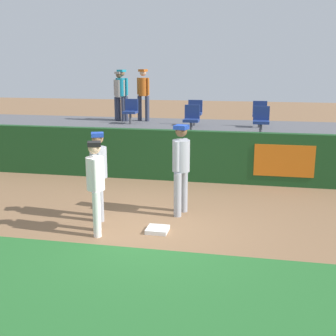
{
  "coord_description": "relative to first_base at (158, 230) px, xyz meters",
  "views": [
    {
      "loc": [
        1.96,
        -7.63,
        3.07
      ],
      "look_at": [
        0.25,
        0.9,
        1.0
      ],
      "focal_mm": 46.72,
      "sensor_mm": 36.0,
      "label": 1
    }
  ],
  "objects": [
    {
      "name": "spectator_capped",
      "position": [
        -3.1,
        7.62,
        2.03
      ],
      "size": [
        0.46,
        0.43,
        1.75
      ],
      "rotation": [
        0.0,
        0.0,
        2.77
      ],
      "color": "#33384C",
      "rests_on": "bleacher_platform"
    },
    {
      "name": "player_runner_visitor",
      "position": [
        0.26,
        1.09,
        1.05
      ],
      "size": [
        0.43,
        0.51,
        1.88
      ],
      "rotation": [
        0.0,
        0.0,
        -1.81
      ],
      "color": "#9EA3AD",
      "rests_on": "ground_plane"
    },
    {
      "name": "seat_front_right",
      "position": [
        1.87,
        5.21,
        1.49
      ],
      "size": [
        0.46,
        0.44,
        0.84
      ],
      "color": "#4C4C51",
      "rests_on": "bleacher_platform"
    },
    {
      "name": "grass_foreground_strip",
      "position": [
        -0.25,
        -2.2,
        -0.04
      ],
      "size": [
        18.0,
        2.8,
        0.01
      ],
      "primitive_type": "cube",
      "color": "#26662B",
      "rests_on": "ground_plane"
    },
    {
      "name": "seat_front_center",
      "position": [
        -0.14,
        5.21,
        1.49
      ],
      "size": [
        0.45,
        0.44,
        0.84
      ],
      "color": "#4C4C51",
      "rests_on": "bleacher_platform"
    },
    {
      "name": "seat_back_left",
      "position": [
        -2.52,
        7.01,
        1.49
      ],
      "size": [
        0.45,
        0.44,
        0.84
      ],
      "color": "#4C4C51",
      "rests_on": "bleacher_platform"
    },
    {
      "name": "seat_back_right",
      "position": [
        1.84,
        7.01,
        1.49
      ],
      "size": [
        0.45,
        0.44,
        0.84
      ],
      "color": "#4C4C51",
      "rests_on": "bleacher_platform"
    },
    {
      "name": "player_fielder_home",
      "position": [
        -1.08,
        -0.29,
        0.96
      ],
      "size": [
        0.42,
        0.57,
        1.73
      ],
      "rotation": [
        0.0,
        0.0,
        -1.22
      ],
      "color": "white",
      "rests_on": "ground_plane"
    },
    {
      "name": "player_coach_visitor",
      "position": [
        -1.3,
        0.48,
        0.99
      ],
      "size": [
        0.43,
        0.47,
        1.77
      ],
      "rotation": [
        0.0,
        0.0,
        -1.21
      ],
      "color": "#9EA3AD",
      "rests_on": "ground_plane"
    },
    {
      "name": "spectator_hooded",
      "position": [
        -2.28,
        7.82,
        2.08
      ],
      "size": [
        0.49,
        0.45,
        1.83
      ],
      "rotation": [
        0.0,
        0.0,
        2.79
      ],
      "color": "#33384C",
      "rests_on": "bleacher_platform"
    },
    {
      "name": "field_wall",
      "position": [
        -0.23,
        3.77,
        0.64
      ],
      "size": [
        18.0,
        0.26,
        1.37
      ],
      "color": "#19471E",
      "rests_on": "ground_plane"
    },
    {
      "name": "bleacher_platform",
      "position": [
        -0.25,
        6.34,
        0.49
      ],
      "size": [
        18.0,
        4.8,
        1.06
      ],
      "primitive_type": "cube",
      "color": "#59595E",
      "rests_on": "ground_plane"
    },
    {
      "name": "seat_back_center",
      "position": [
        -0.29,
        7.02,
        1.49
      ],
      "size": [
        0.47,
        0.44,
        0.84
      ],
      "color": "#4C4C51",
      "rests_on": "bleacher_platform"
    },
    {
      "name": "ground_plane",
      "position": [
        -0.25,
        0.1,
        -0.04
      ],
      "size": [
        60.0,
        60.0,
        0.0
      ],
      "primitive_type": "plane",
      "color": "#846042"
    },
    {
      "name": "first_base",
      "position": [
        0.0,
        0.0,
        0.0
      ],
      "size": [
        0.4,
        0.4,
        0.08
      ],
      "primitive_type": "cube",
      "color": "white",
      "rests_on": "ground_plane"
    },
    {
      "name": "spectator_casual",
      "position": [
        -3.02,
        7.64,
        2.07
      ],
      "size": [
        0.49,
        0.43,
        1.82
      ],
      "rotation": [
        0.0,
        0.0,
        2.84
      ],
      "color": "#33384C",
      "rests_on": "bleacher_platform"
    }
  ]
}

